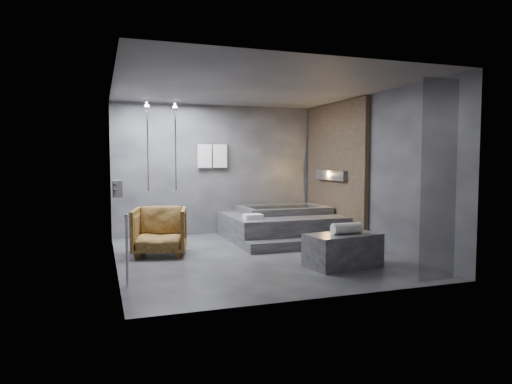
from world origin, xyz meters
name	(u,v)px	position (x,y,z in m)	size (l,w,h in m)	color
room	(272,153)	(0.40, 0.24, 1.73)	(5.00, 5.04, 2.82)	#2B2B2E
tub_deck	(281,226)	(1.05, 1.45, 0.25)	(2.20, 2.00, 0.50)	#303033
tub_step	(305,244)	(1.05, 0.27, 0.09)	(2.20, 0.36, 0.18)	#303033
concrete_bench	(343,250)	(1.01, -1.17, 0.25)	(1.11, 0.61, 0.50)	#323234
driftwood_chair	(160,231)	(-1.51, 0.61, 0.41)	(0.87, 0.89, 0.81)	#432C10
rolled_towel	(347,228)	(1.06, -1.18, 0.58)	(0.17, 0.17, 0.47)	white
deck_towel	(253,217)	(0.27, 0.92, 0.55)	(0.34, 0.25, 0.09)	white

